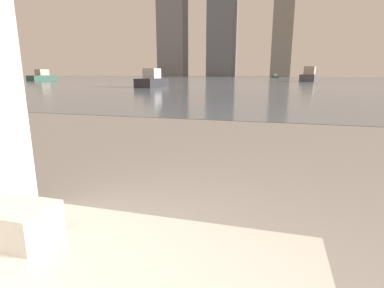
# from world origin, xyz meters

# --- Properties ---
(towel_stack) EXTENTS (0.25, 0.18, 0.12)m
(towel_stack) POSITION_xyz_m (-0.07, 0.81, 0.58)
(towel_stack) COLOR silver
(towel_stack) RESTS_ON bathtub
(harbor_water) EXTENTS (180.00, 110.00, 0.01)m
(harbor_water) POSITION_xyz_m (0.00, 62.00, 0.01)
(harbor_water) COLOR slate
(harbor_water) RESTS_ON ground_plane
(harbor_boat_0) EXTENTS (1.94, 4.71, 1.72)m
(harbor_boat_0) POSITION_xyz_m (-34.16, 39.38, 0.62)
(harbor_boat_0) COLOR #335647
(harbor_boat_0) RESTS_ON harbor_water
(harbor_boat_2) EXTENTS (3.03, 5.82, 2.08)m
(harbor_boat_2) POSITION_xyz_m (5.15, 46.57, 0.74)
(harbor_boat_2) COLOR #4C4C51
(harbor_boat_2) RESTS_ON harbor_water
(harbor_boat_3) EXTENTS (1.41, 3.99, 1.49)m
(harbor_boat_3) POSITION_xyz_m (-9.08, 23.25, 0.53)
(harbor_boat_3) COLOR #2D2D33
(harbor_boat_3) RESTS_ON harbor_water
(harbor_boat_4) EXTENTS (1.60, 3.11, 1.11)m
(harbor_boat_4) POSITION_xyz_m (0.27, 79.90, 0.40)
(harbor_boat_4) COLOR #335647
(harbor_boat_4) RESTS_ON harbor_water
(skyline_tower_0) EXTENTS (10.65, 7.62, 46.16)m
(skyline_tower_0) POSITION_xyz_m (-40.09, 118.00, 23.08)
(skyline_tower_0) COLOR slate
(skyline_tower_0) RESTS_ON ground_plane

